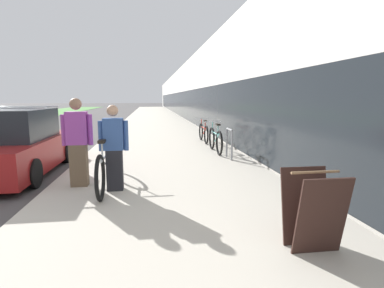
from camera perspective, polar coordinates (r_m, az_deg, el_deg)
The scene contains 11 objects.
sidewalk_slab at distance 24.16m, azimuth -7.06°, elevation 4.54°, with size 4.74×70.00×0.12m.
storefront_facade at distance 33.03m, azimuth 5.74°, elevation 9.51°, with size 10.01×70.00×4.54m.
lawn_strip at distance 30.72m, azimuth -31.64°, elevation 4.11°, with size 5.91×70.00×0.03m.
tandem_bicycle at distance 6.02m, azimuth -15.78°, elevation -3.80°, with size 0.52×2.59×0.98m.
person_rider at distance 5.62m, azimuth -14.65°, elevation -0.74°, with size 0.53×0.21×1.56m.
person_bystander at distance 6.09m, azimuth -20.93°, elevation 0.26°, with size 0.57×0.22×1.69m.
bike_rack_hoop at distance 8.43m, azimuth 7.12°, elevation 0.69°, with size 0.05×0.60×0.84m.
cruiser_bike_nearest at distance 9.39m, azimuth 4.47°, elevation 0.81°, with size 0.52×1.83×0.93m.
cruiser_bike_middle at distance 11.54m, azimuth 2.20°, elevation 2.20°, with size 0.52×1.82×0.88m.
sandwich_board_sign at distance 3.67m, azimuth 22.04°, elevation -11.56°, with size 0.56×0.56×0.90m.
parked_sedan_curbside at distance 8.23m, azimuth -31.23°, elevation -0.28°, with size 2.02×4.08×1.61m.
Camera 1 is at (5.46, -3.09, 1.80)m, focal length 28.00 mm.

